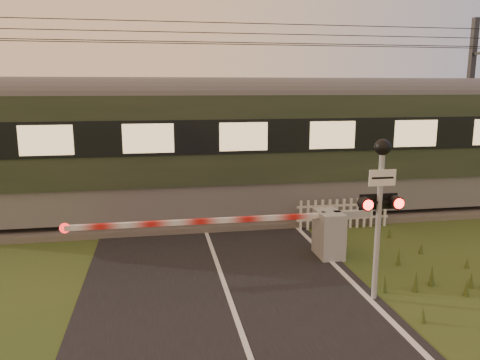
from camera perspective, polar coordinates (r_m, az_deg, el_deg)
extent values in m
plane|color=#334A1C|center=(9.29, -0.86, -15.52)|extent=(160.00, 160.00, 0.00)
cube|color=black|center=(9.28, -0.86, -15.47)|extent=(6.00, 140.00, 0.02)
cube|color=#47423D|center=(15.31, -4.80, -4.40)|extent=(140.00, 3.40, 0.24)
cube|color=slate|center=(14.57, -4.55, -4.40)|extent=(140.00, 0.08, 0.14)
cube|color=slate|center=(15.95, -5.06, -3.02)|extent=(140.00, 0.08, 0.14)
cube|color=#2D2116|center=(15.28, -4.81, -3.93)|extent=(0.24, 2.20, 0.06)
cylinder|color=black|center=(14.50, -5.05, 16.43)|extent=(120.00, 0.02, 0.02)
cylinder|color=black|center=(15.10, -5.27, 16.22)|extent=(120.00, 0.02, 0.02)
cylinder|color=black|center=(14.87, -5.21, 18.63)|extent=(120.00, 0.02, 0.02)
cylinder|color=black|center=(14.83, -5.18, 17.48)|extent=(120.00, 0.02, 0.02)
cube|color=slate|center=(15.91, 8.94, -0.97)|extent=(20.88, 2.76, 1.04)
cube|color=#202D1E|center=(15.63, 9.14, 5.53)|extent=(21.75, 3.00, 2.59)
cylinder|color=#4C4C4F|center=(15.56, 9.29, 10.28)|extent=(21.75, 1.05, 1.05)
cube|color=#FFD893|center=(14.17, 11.21, 5.41)|extent=(18.70, 0.04, 0.81)
cube|color=gray|center=(11.95, 10.77, -6.50)|extent=(0.58, 0.90, 1.16)
cylinder|color=gray|center=(11.89, 10.05, -6.56)|extent=(0.13, 0.13, 1.16)
cube|color=gray|center=(12.02, 13.45, -4.04)|extent=(0.95, 0.17, 0.17)
cube|color=red|center=(11.09, -4.87, -5.05)|extent=(6.10, 0.12, 0.12)
cylinder|color=red|center=(11.25, -20.59, -5.52)|extent=(0.23, 0.04, 0.23)
cylinder|color=gray|center=(9.55, 16.45, -5.74)|extent=(0.11, 0.11, 2.94)
cube|color=white|center=(9.26, 16.97, 0.26)|extent=(0.54, 0.03, 0.31)
sphere|color=black|center=(9.22, 17.01, 3.86)|extent=(0.31, 0.31, 0.31)
cube|color=black|center=(9.41, 16.63, -2.60)|extent=(0.73, 0.06, 0.06)
cylinder|color=#FF140C|center=(9.12, 15.37, -2.97)|extent=(0.20, 0.02, 0.20)
cylinder|color=#FF140C|center=(9.40, 18.83, -2.75)|extent=(0.20, 0.02, 0.20)
cube|color=black|center=(9.45, 16.50, -2.53)|extent=(0.78, 0.02, 0.31)
cube|color=silver|center=(14.45, 12.44, -4.58)|extent=(2.90, 0.04, 0.06)
cube|color=silver|center=(14.35, 12.50, -3.02)|extent=(2.90, 0.04, 0.06)
cube|color=#2D2D30|center=(20.98, 26.02, 8.03)|extent=(0.21, 0.21, 6.82)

